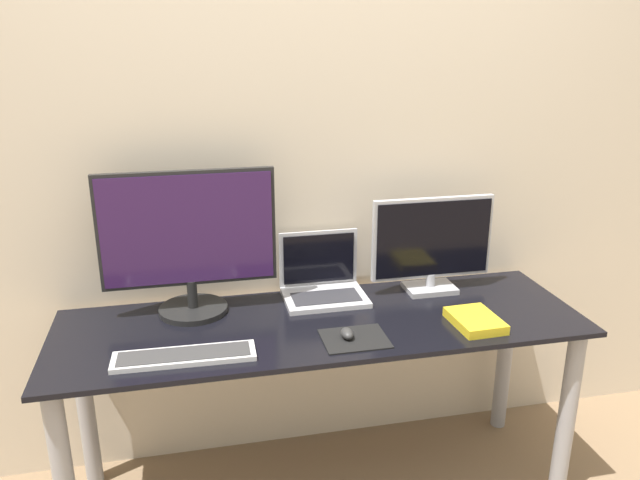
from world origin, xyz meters
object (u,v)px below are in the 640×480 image
laptop (322,281)px  book (475,321)px  monitor_right (432,244)px  keyboard (184,356)px  mouse (347,334)px  monitor_left (189,241)px

laptop → book: (0.45, -0.36, -0.04)m
monitor_right → laptop: monitor_right is taller
laptop → keyboard: laptop is taller
laptop → mouse: laptop is taller
mouse → monitor_right: bearing=37.9°
monitor_left → mouse: 0.63m
laptop → book: size_ratio=1.49×
keyboard → monitor_left: bearing=83.9°
monitor_left → monitor_right: (0.90, 0.00, -0.08)m
keyboard → book: size_ratio=2.14×
book → keyboard: bearing=-178.7°
monitor_right → mouse: bearing=-142.1°
mouse → book: size_ratio=0.31×
mouse → book: bearing=0.9°
monitor_right → monitor_left: bearing=-180.0°
monitor_right → keyboard: bearing=-160.1°
mouse → monitor_left: bearing=146.2°
monitor_right → keyboard: (-0.93, -0.34, -0.18)m
keyboard → mouse: bearing=1.7°
laptop → monitor_left: bearing=-174.8°
keyboard → book: (0.97, 0.02, 0.01)m
monitor_right → laptop: size_ratio=1.54×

